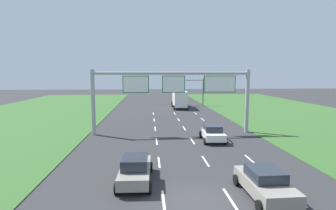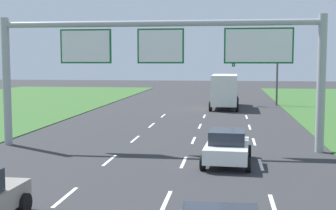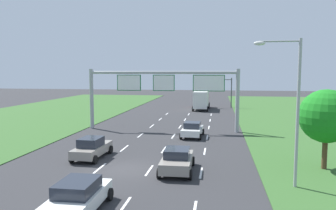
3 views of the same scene
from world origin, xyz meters
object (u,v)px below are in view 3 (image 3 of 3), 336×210
object	(u,v)px
car_lead_silver	(78,196)
sign_gantry	(165,87)
roadside_tree_near	(326,116)
box_truck	(202,99)
car_mid_lane	(92,148)
traffic_light_mast	(221,87)
car_far_ahead	(177,160)
car_near_red	(192,130)
street_lamp	(291,100)

from	to	relation	value
car_lead_silver	sign_gantry	bearing A→B (deg)	88.22
roadside_tree_near	box_truck	bearing A→B (deg)	106.03
car_lead_silver	car_mid_lane	xyz separation A→B (m)	(-3.14, 9.53, -0.00)
car_lead_silver	car_mid_lane	world-z (taller)	car_mid_lane
traffic_light_mast	roadside_tree_near	bearing A→B (deg)	-80.07
car_far_ahead	car_lead_silver	bearing A→B (deg)	-119.45
car_lead_silver	box_truck	world-z (taller)	box_truck
car_near_red	street_lamp	distance (m)	15.99
car_mid_lane	box_truck	xyz separation A→B (m)	(6.70, 34.82, 0.97)
car_mid_lane	roadside_tree_near	xyz separation A→B (m)	(16.84, -0.47, 2.87)
car_near_red	sign_gantry	bearing A→B (deg)	138.45
car_near_red	traffic_light_mast	distance (m)	28.96
sign_gantry	traffic_light_mast	size ratio (longest dim) A/B	3.08
traffic_light_mast	car_far_ahead	bearing A→B (deg)	-94.43
box_truck	traffic_light_mast	size ratio (longest dim) A/B	1.51
roadside_tree_near	car_lead_silver	bearing A→B (deg)	-146.51
car_far_ahead	sign_gantry	distance (m)	16.16
sign_gantry	car_lead_silver	bearing A→B (deg)	-91.21
car_lead_silver	car_far_ahead	size ratio (longest dim) A/B	1.01
street_lamp	roadside_tree_near	bearing A→B (deg)	51.72
car_mid_lane	car_far_ahead	distance (m)	7.38
car_mid_lane	sign_gantry	bearing A→B (deg)	75.98
street_lamp	roadside_tree_near	size ratio (longest dim) A/B	1.54
car_mid_lane	street_lamp	world-z (taller)	street_lamp
box_truck	sign_gantry	distance (m)	22.45
traffic_light_mast	street_lamp	distance (m)	42.70
traffic_light_mast	roadside_tree_near	world-z (taller)	traffic_light_mast
box_truck	street_lamp	xyz separation A→B (m)	(6.98, -39.29, 3.30)
car_near_red	roadside_tree_near	distance (m)	14.22
car_near_red	car_lead_silver	world-z (taller)	car_lead_silver
car_far_ahead	box_truck	xyz separation A→B (m)	(-0.26, 37.26, 0.99)
car_lead_silver	traffic_light_mast	distance (m)	48.19
box_truck	car_lead_silver	bearing A→B (deg)	-93.38
car_near_red	car_far_ahead	distance (m)	11.87
car_lead_silver	traffic_light_mast	world-z (taller)	traffic_light_mast
sign_gantry	street_lamp	xyz separation A→B (m)	(10.07, -17.28, 0.14)
box_truck	roadside_tree_near	size ratio (longest dim) A/B	1.53
box_truck	car_far_ahead	bearing A→B (deg)	-88.40
car_mid_lane	sign_gantry	size ratio (longest dim) A/B	0.25
car_near_red	roadside_tree_near	xyz separation A→B (m)	(9.79, -9.90, 2.90)
car_lead_silver	roadside_tree_near	xyz separation A→B (m)	(13.70, 9.06, 2.87)
sign_gantry	street_lamp	size ratio (longest dim) A/B	2.03
box_truck	street_lamp	world-z (taller)	street_lamp
car_mid_lane	car_near_red	bearing A→B (deg)	54.93
sign_gantry	box_truck	bearing A→B (deg)	82.02
car_far_ahead	roadside_tree_near	world-z (taller)	roadside_tree_near
car_far_ahead	traffic_light_mast	bearing A→B (deg)	84.39
car_mid_lane	roadside_tree_near	world-z (taller)	roadside_tree_near
car_near_red	car_mid_lane	world-z (taller)	car_mid_lane
roadside_tree_near	car_far_ahead	bearing A→B (deg)	-168.74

